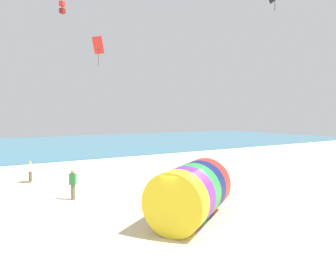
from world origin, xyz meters
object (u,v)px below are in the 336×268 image
Objects in this scene: kite_red_box at (62,7)px; bystander_mid_beach at (73,184)px; giant_inflatable_tube at (191,193)px; kite_handler at (210,184)px; bystander_near_water at (30,171)px; kite_red_diamond at (98,46)px.

bystander_mid_beach is (-2.00, -10.53, -13.47)m from kite_red_box.
giant_inflatable_tube is 3.69m from kite_handler.
kite_red_box reaches higher than bystander_near_water.
kite_handler is at bearing -32.37° from bystander_mid_beach.
giant_inflatable_tube is 13.91m from bystander_near_water.
giant_inflatable_tube is at bearing -84.21° from kite_red_box.
bystander_mid_beach reaches higher than kite_handler.
kite_red_diamond is 1.24× the size of bystander_near_water.
bystander_near_water is 0.86× the size of bystander_mid_beach.
bystander_near_water is at bearing 136.17° from kite_red_diamond.
bystander_near_water is (-5.15, 12.91, -0.54)m from giant_inflatable_tube.
kite_handler is 13.42m from bystander_near_water.
kite_red_diamond is 9.43m from bystander_mid_beach.
kite_handler is 0.93× the size of kite_red_diamond.
bystander_mid_beach reaches higher than bystander_near_water.
kite_red_box reaches higher than kite_red_diamond.
kite_red_diamond reaches higher than bystander_mid_beach.
bystander_mid_beach is at bearing -133.19° from kite_red_diamond.
kite_red_diamond is (-4.12, 6.91, 8.68)m from kite_handler.
bystander_mid_beach is (-3.71, 6.41, -0.39)m from giant_inflatable_tube.
kite_red_box is 0.62× the size of bystander_mid_beach.
kite_red_diamond is 1.07× the size of bystander_mid_beach.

